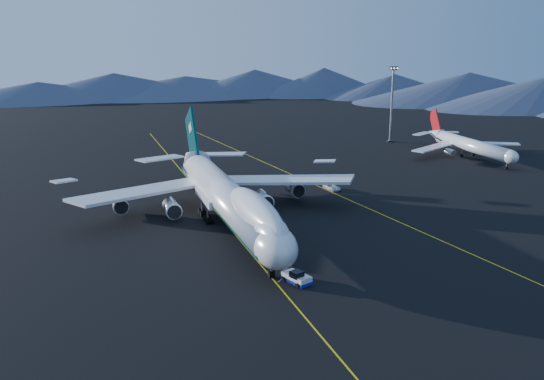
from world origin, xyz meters
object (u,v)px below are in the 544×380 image
object	(u,v)px
boeing_747	(227,197)
service_van	(332,187)
second_jet	(469,145)
floodlight_mast	(392,104)
pushback_tug	(297,278)

from	to	relation	value
boeing_747	service_van	size ratio (longest dim) A/B	14.50
second_jet	service_van	xyz separation A→B (m)	(-53.52, -21.32, -2.93)
service_van	floodlight_mast	distance (m)	67.85
pushback_tug	floodlight_mast	size ratio (longest dim) A/B	0.21
second_jet	service_van	world-z (taller)	second_jet
boeing_747	second_jet	distance (m)	92.20
floodlight_mast	service_van	bearing A→B (deg)	-131.04
pushback_tug	floodlight_mast	xyz separation A→B (m)	(70.86, 97.60, 11.87)
pushback_tug	service_van	bearing A→B (deg)	39.69
service_van	floodlight_mast	world-z (taller)	floodlight_mast
pushback_tug	service_van	xyz separation A→B (m)	(27.00, 47.20, 0.04)
service_van	floodlight_mast	xyz separation A→B (m)	(43.86, 50.39, 11.83)
second_jet	floodlight_mast	world-z (taller)	floodlight_mast
boeing_747	floodlight_mast	size ratio (longest dim) A/B	2.93
pushback_tug	second_jet	xyz separation A→B (m)	(80.52, 68.52, 2.97)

